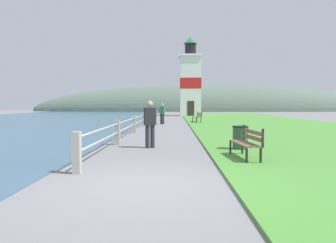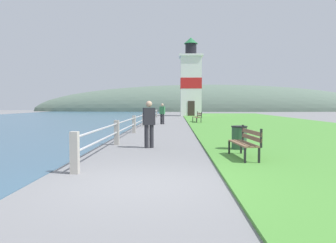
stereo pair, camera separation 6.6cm
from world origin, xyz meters
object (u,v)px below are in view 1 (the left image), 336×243
(lighthouse, at_px, (190,82))
(trash_bin, at_px, (240,138))
(park_bench_midway, at_px, (198,116))
(person_by_railing, at_px, (150,122))
(park_bench_near, at_px, (247,141))
(person_strolling, at_px, (162,113))

(lighthouse, relative_size, trash_bin, 12.45)
(park_bench_midway, distance_m, person_by_railing, 16.32)
(lighthouse, height_order, trash_bin, lighthouse)
(park_bench_near, bearing_deg, person_strolling, -84.81)
(person_by_railing, height_order, trash_bin, person_by_railing)
(park_bench_midway, relative_size, person_strolling, 1.23)
(park_bench_near, xyz_separation_m, trash_bin, (0.16, 1.83, -0.11))
(park_bench_midway, xyz_separation_m, trash_bin, (0.27, -16.73, -0.12))
(park_bench_near, xyz_separation_m, person_by_railing, (-2.94, 2.49, 0.38))
(park_bench_near, relative_size, park_bench_midway, 0.84)
(lighthouse, bearing_deg, person_strolling, -99.46)
(lighthouse, distance_m, trash_bin, 33.39)
(lighthouse, bearing_deg, park_bench_midway, -90.51)
(person_strolling, relative_size, trash_bin, 1.94)
(park_bench_near, distance_m, lighthouse, 35.19)
(lighthouse, xyz_separation_m, person_by_railing, (-2.98, -32.47, -3.64))
(person_strolling, xyz_separation_m, person_by_railing, (0.10, -14.01, 0.03))
(person_by_railing, distance_m, trash_bin, 3.21)
(park_bench_near, xyz_separation_m, park_bench_midway, (-0.10, 18.56, 0.00))
(lighthouse, distance_m, person_strolling, 19.07)
(park_bench_midway, relative_size, trash_bin, 2.39)
(person_strolling, relative_size, person_by_railing, 0.96)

